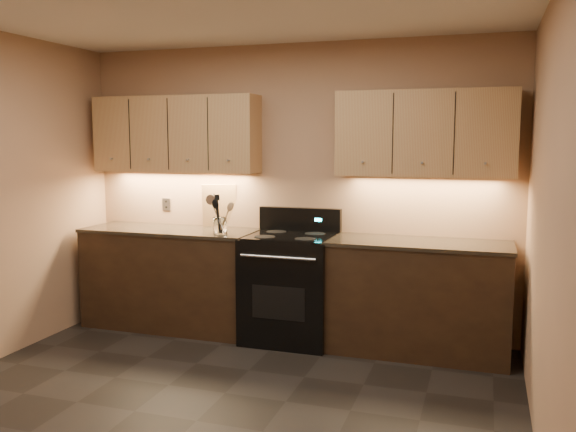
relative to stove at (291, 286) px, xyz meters
name	(u,v)px	position (x,y,z in m)	size (l,w,h in m)	color
floor	(196,421)	(-0.08, -1.68, -0.48)	(4.00, 4.00, 0.00)	black
wall_back	(293,189)	(-0.08, 0.32, 0.82)	(4.00, 0.04, 2.60)	#99745A
wall_right	(553,231)	(1.92, -1.68, 0.82)	(0.04, 4.00, 2.60)	#99745A
counter_left	(171,278)	(-1.18, 0.02, -0.01)	(1.62, 0.62, 0.93)	black
counter_right	(419,297)	(1.10, 0.02, -0.01)	(1.46, 0.62, 0.93)	black
stove	(291,286)	(0.00, 0.00, 0.00)	(0.76, 0.68, 1.14)	black
upper_cab_left	(176,134)	(-1.18, 0.17, 1.32)	(1.60, 0.30, 0.70)	tan
upper_cab_right	(425,134)	(1.10, 0.17, 1.32)	(1.44, 0.30, 0.70)	tan
outlet_plate	(166,204)	(-1.38, 0.31, 0.64)	(0.09, 0.01, 0.12)	#B2B5BA
utensil_crock	(220,226)	(-0.61, -0.13, 0.52)	(0.13, 0.13, 0.15)	white
cutting_board	(219,206)	(-0.80, 0.28, 0.65)	(0.32, 0.02, 0.41)	tan
wooden_spoon	(218,216)	(-0.62, -0.13, 0.61)	(0.06, 0.06, 0.28)	tan
black_spoon	(221,215)	(-0.60, -0.11, 0.61)	(0.06, 0.06, 0.29)	black
black_turner	(220,213)	(-0.60, -0.14, 0.64)	(0.08, 0.08, 0.34)	black
steel_spatula	(223,212)	(-0.58, -0.12, 0.65)	(0.08, 0.08, 0.36)	silver
steel_skimmer	(224,214)	(-0.56, -0.14, 0.64)	(0.09, 0.09, 0.34)	silver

